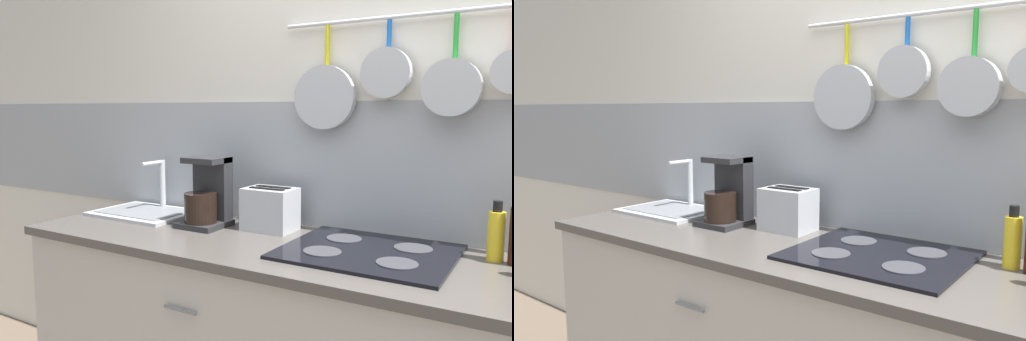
# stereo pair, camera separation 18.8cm
# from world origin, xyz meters

# --- Properties ---
(wall_back) EXTENTS (7.20, 0.16, 2.60)m
(wall_back) POSITION_xyz_m (-0.00, 0.36, 1.28)
(wall_back) COLOR silver
(wall_back) RESTS_ON ground_plane
(countertop) EXTENTS (3.38, 0.64, 0.03)m
(countertop) POSITION_xyz_m (0.00, 0.00, 0.91)
(countertop) COLOR #4C4742
(countertop) RESTS_ON cabinet_base
(sink_basin) EXTENTS (0.46, 0.35, 0.25)m
(sink_basin) POSITION_xyz_m (-1.42, 0.14, 0.94)
(sink_basin) COLOR #B7BABF
(sink_basin) RESTS_ON countertop
(coffee_maker) EXTENTS (0.19, 0.20, 0.30)m
(coffee_maker) POSITION_xyz_m (-1.02, 0.10, 1.05)
(coffee_maker) COLOR #262628
(coffee_maker) RESTS_ON countertop
(toaster) EXTENTS (0.22, 0.16, 0.18)m
(toaster) POSITION_xyz_m (-0.75, 0.17, 1.01)
(toaster) COLOR #B7BABF
(toaster) RESTS_ON countertop
(cooktop) EXTENTS (0.57, 0.51, 0.01)m
(cooktop) POSITION_xyz_m (-0.29, 0.05, 0.93)
(cooktop) COLOR black
(cooktop) RESTS_ON countertop
(bottle_hot_sauce) EXTENTS (0.05, 0.05, 0.20)m
(bottle_hot_sauce) POSITION_xyz_m (0.10, 0.19, 1.01)
(bottle_hot_sauce) COLOR yellow
(bottle_hot_sauce) RESTS_ON countertop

